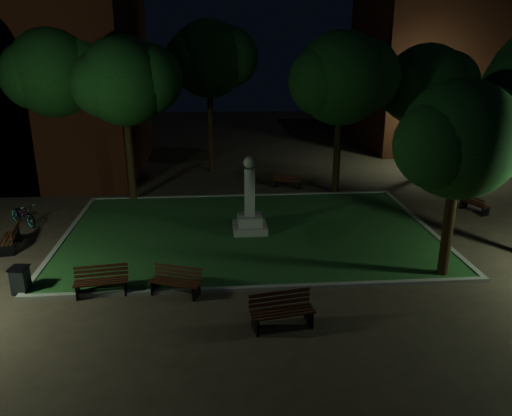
{
  "coord_description": "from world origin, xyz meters",
  "views": [
    {
      "loc": [
        -1.35,
        -17.59,
        7.71
      ],
      "look_at": [
        0.18,
        1.0,
        1.43
      ],
      "focal_mm": 35.0,
      "sensor_mm": 36.0,
      "label": 1
    }
  ],
  "objects_px": {
    "monument": "(250,211)",
    "bench_near_right": "(282,312)",
    "bicycle": "(23,214)",
    "bench_far_side": "(288,181)",
    "bench_left_side": "(11,239)",
    "bench_near_left": "(176,282)",
    "bench_right_side": "(474,205)",
    "bench_west_near": "(101,281)",
    "trash_bin": "(20,280)"
  },
  "relations": [
    {
      "from": "bench_left_side",
      "to": "trash_bin",
      "type": "relative_size",
      "value": 1.89
    },
    {
      "from": "monument",
      "to": "bench_left_side",
      "type": "bearing_deg",
      "value": -174.03
    },
    {
      "from": "bench_west_near",
      "to": "trash_bin",
      "type": "relative_size",
      "value": 1.91
    },
    {
      "from": "bench_west_near",
      "to": "bench_far_side",
      "type": "xyz_separation_m",
      "value": [
        7.63,
        11.46,
        -0.05
      ]
    },
    {
      "from": "bench_left_side",
      "to": "bench_right_side",
      "type": "bearing_deg",
      "value": 87.36
    },
    {
      "from": "trash_bin",
      "to": "bicycle",
      "type": "xyz_separation_m",
      "value": [
        -2.15,
        6.42,
        0.03
      ]
    },
    {
      "from": "bench_west_near",
      "to": "bench_right_side",
      "type": "xyz_separation_m",
      "value": [
        15.8,
        6.74,
        -0.06
      ]
    },
    {
      "from": "monument",
      "to": "bench_right_side",
      "type": "relative_size",
      "value": 2.12
    },
    {
      "from": "bench_near_left",
      "to": "bench_near_right",
      "type": "bearing_deg",
      "value": -14.59
    },
    {
      "from": "bench_right_side",
      "to": "trash_bin",
      "type": "xyz_separation_m",
      "value": [
        -18.39,
        -6.47,
        0.09
      ]
    },
    {
      "from": "bench_near_right",
      "to": "bench_left_side",
      "type": "bearing_deg",
      "value": 136.83
    },
    {
      "from": "bench_left_side",
      "to": "bench_right_side",
      "type": "distance_m",
      "value": 20.27
    },
    {
      "from": "bench_near_left",
      "to": "trash_bin",
      "type": "height_order",
      "value": "trash_bin"
    },
    {
      "from": "bench_near_left",
      "to": "bench_far_side",
      "type": "bearing_deg",
      "value": 86.15
    },
    {
      "from": "bench_left_side",
      "to": "bench_far_side",
      "type": "height_order",
      "value": "bench_left_side"
    },
    {
      "from": "monument",
      "to": "bench_west_near",
      "type": "relative_size",
      "value": 1.85
    },
    {
      "from": "bench_near_left",
      "to": "bicycle",
      "type": "xyz_separation_m",
      "value": [
        -7.12,
        6.89,
        0.07
      ]
    },
    {
      "from": "trash_bin",
      "to": "monument",
      "type": "bearing_deg",
      "value": 31.37
    },
    {
      "from": "monument",
      "to": "bench_near_left",
      "type": "height_order",
      "value": "monument"
    },
    {
      "from": "bicycle",
      "to": "monument",
      "type": "bearing_deg",
      "value": -59.41
    },
    {
      "from": "trash_bin",
      "to": "bench_west_near",
      "type": "bearing_deg",
      "value": -5.99
    },
    {
      "from": "bench_near_left",
      "to": "monument",
      "type": "bearing_deg",
      "value": 82.66
    },
    {
      "from": "bench_near_left",
      "to": "bench_west_near",
      "type": "relative_size",
      "value": 0.99
    },
    {
      "from": "bench_near_right",
      "to": "monument",
      "type": "bearing_deg",
      "value": 82.92
    },
    {
      "from": "bench_near_right",
      "to": "bench_west_near",
      "type": "relative_size",
      "value": 1.09
    },
    {
      "from": "monument",
      "to": "trash_bin",
      "type": "height_order",
      "value": "monument"
    },
    {
      "from": "bench_far_side",
      "to": "bicycle",
      "type": "xyz_separation_m",
      "value": [
        -12.37,
        -4.77,
        0.11
      ]
    },
    {
      "from": "bench_near_left",
      "to": "bench_right_side",
      "type": "distance_m",
      "value": 15.12
    },
    {
      "from": "bench_near_right",
      "to": "bicycle",
      "type": "xyz_separation_m",
      "value": [
        -10.21,
        9.06,
        0.02
      ]
    },
    {
      "from": "bench_near_left",
      "to": "bench_left_side",
      "type": "height_order",
      "value": "bench_left_side"
    },
    {
      "from": "bench_near_right",
      "to": "bench_right_side",
      "type": "xyz_separation_m",
      "value": [
        10.33,
        9.11,
        -0.1
      ]
    },
    {
      "from": "bench_far_side",
      "to": "trash_bin",
      "type": "distance_m",
      "value": 15.15
    },
    {
      "from": "trash_bin",
      "to": "bench_near_left",
      "type": "bearing_deg",
      "value": -5.46
    },
    {
      "from": "bench_near_left",
      "to": "bench_far_side",
      "type": "height_order",
      "value": "bench_near_left"
    },
    {
      "from": "bench_near_right",
      "to": "bench_left_side",
      "type": "relative_size",
      "value": 1.1
    },
    {
      "from": "monument",
      "to": "bench_west_near",
      "type": "height_order",
      "value": "monument"
    },
    {
      "from": "bench_left_side",
      "to": "bench_far_side",
      "type": "relative_size",
      "value": 1.09
    },
    {
      "from": "bicycle",
      "to": "bench_right_side",
      "type": "bearing_deg",
      "value": -49.23
    },
    {
      "from": "bench_far_side",
      "to": "bench_west_near",
      "type": "bearing_deg",
      "value": 77.06
    },
    {
      "from": "bench_near_right",
      "to": "bench_west_near",
      "type": "xyz_separation_m",
      "value": [
        -5.47,
        2.37,
        -0.03
      ]
    },
    {
      "from": "bench_near_left",
      "to": "bench_near_right",
      "type": "xyz_separation_m",
      "value": [
        3.1,
        -2.17,
        0.05
      ]
    },
    {
      "from": "bicycle",
      "to": "bench_far_side",
      "type": "bearing_deg",
      "value": -28.29
    },
    {
      "from": "monument",
      "to": "bicycle",
      "type": "xyz_separation_m",
      "value": [
        -9.83,
        1.74,
        -0.47
      ]
    },
    {
      "from": "bench_right_side",
      "to": "bicycle",
      "type": "bearing_deg",
      "value": 68.52
    },
    {
      "from": "trash_bin",
      "to": "bicycle",
      "type": "bearing_deg",
      "value": 108.53
    },
    {
      "from": "bench_right_side",
      "to": "bench_far_side",
      "type": "xyz_separation_m",
      "value": [
        -8.17,
        4.72,
        0.01
      ]
    },
    {
      "from": "bench_near_right",
      "to": "bench_far_side",
      "type": "bearing_deg",
      "value": 71.03
    },
    {
      "from": "monument",
      "to": "bench_near_right",
      "type": "distance_m",
      "value": 7.35
    },
    {
      "from": "bench_left_side",
      "to": "trash_bin",
      "type": "bearing_deg",
      "value": 13.97
    },
    {
      "from": "bench_right_side",
      "to": "trash_bin",
      "type": "bearing_deg",
      "value": 87.76
    }
  ]
}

